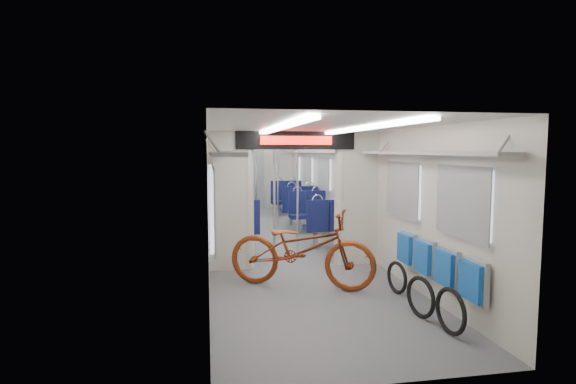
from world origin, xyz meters
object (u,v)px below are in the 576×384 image
Objects in this scene: seat_bay_far_left at (227,200)px; seat_bay_far_right at (293,200)px; stanchion_near_left at (274,197)px; bike_hoop_a at (450,313)px; flip_bench at (435,262)px; stanchion_far_left at (256,184)px; bicycle at (301,249)px; bike_hoop_b at (420,299)px; stanchion_far_right at (278,184)px; stanchion_near_right at (298,194)px; bike_hoop_c at (397,279)px; seat_bay_near_left at (233,216)px; seat_bay_near_right at (317,215)px.

seat_bay_far_right reaches higher than seat_bay_far_left.
bike_hoop_a is at bearing -68.93° from stanchion_near_left.
flip_bench is 0.90× the size of stanchion_far_left.
bicycle is at bearing 122.42° from bike_hoop_a.
bike_hoop_b is 0.22× the size of stanchion_far_right.
seat_bay_far_left is at bearing 172.48° from seat_bay_far_right.
bike_hoop_c is at bearing -71.09° from stanchion_near_right.
bicycle is at bearing 156.98° from bike_hoop_c.
stanchion_near_right is (-0.79, 3.50, 0.92)m from bike_hoop_b.
bike_hoop_a is at bearing -88.84° from seat_bay_far_right.
seat_bay_near_left is (-2.05, 3.97, 0.36)m from bike_hoop_c.
bike_hoop_a is 5.77m from seat_bay_near_left.
stanchion_near_left is (0.65, -4.94, 0.58)m from seat_bay_far_left.
flip_bench is 0.98× the size of seat_bay_near_right.
seat_bay_far_left reaches higher than bike_hoop_b.
stanchion_far_left is (-1.20, -1.34, 0.58)m from seat_bay_far_right.
bicycle is 1.04× the size of flip_bench.
bike_hoop_c is 2.90m from stanchion_near_right.
seat_bay_near_left reaches higher than bike_hoop_c.
bicycle is 1.87m from bike_hoop_b.
seat_bay_near_right is at bearing 95.25° from flip_bench.
seat_bay_near_right reaches higher than bike_hoop_b.
bike_hoop_b is 3.47m from stanchion_near_left.
seat_bay_far_right is (1.87, -0.25, 0.00)m from seat_bay_far_left.
stanchion_far_left is at bearing 66.58° from seat_bay_near_left.
flip_bench is 0.90× the size of stanchion_far_right.
bike_hoop_c is (0.01, 1.42, -0.03)m from bike_hoop_a.
stanchion_far_left is at bearing 99.34° from stanchion_near_right.
stanchion_far_left is at bearing 89.59° from stanchion_near_left.
seat_bay_near_left is 0.96× the size of stanchion_near_left.
bike_hoop_c is at bearing -76.07° from stanchion_far_left.
seat_bay_far_left is (-2.05, 7.12, 0.37)m from bike_hoop_c.
flip_bench is at bearing -84.75° from seat_bay_near_right.
seat_bay_far_left is 1.00× the size of stanchion_near_right.
seat_bay_near_left is 1.88m from stanchion_far_right.
seat_bay_far_left is 5.01m from stanchion_near_left.
seat_bay_far_right reaches higher than bike_hoop_a.
bike_hoop_c is 0.21× the size of seat_bay_near_left.
stanchion_near_right reaches higher than bike_hoop_c.
bike_hoop_a is at bearing -88.22° from seat_bay_near_right.
bike_hoop_b is 0.22× the size of stanchion_near_right.
seat_bay_near_right is 1.65m from stanchion_near_right.
seat_bay_near_left is at bearing -132.14° from stanchion_far_right.
flip_bench is at bearing -73.47° from seat_bay_far_left.
seat_bay_far_left is at bearing 103.66° from bike_hoop_b.
seat_bay_near_right is 0.91× the size of seat_bay_far_right.
seat_bay_far_left is at bearing 123.38° from stanchion_far_right.
stanchion_far_right is at bearing 97.12° from bike_hoop_a.
bicycle is 1.87m from flip_bench.
bike_hoop_c is at bearing 89.60° from bike_hoop_a.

